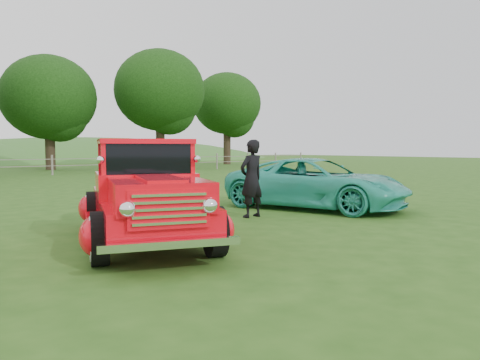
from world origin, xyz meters
TOP-DOWN VIEW (x-y plane):
  - ground at (0.00, 0.00)m, footprint 140.00×140.00m
  - tree_near_east at (5.00, 29.00)m, footprint 6.80×6.80m
  - tree_mid_east at (13.00, 27.00)m, footprint 7.20×7.20m
  - tree_far_east at (22.00, 30.00)m, footprint 6.60×6.60m
  - red_pickup at (-1.80, 0.89)m, footprint 3.38×5.28m
  - teal_sedan at (3.83, 2.00)m, footprint 3.61×5.32m
  - man at (1.46, 1.89)m, footprint 0.70×0.49m

SIDE VIEW (x-z plane):
  - ground at x=0.00m, z-range 0.00..0.00m
  - teal_sedan at x=3.83m, z-range 0.00..1.35m
  - red_pickup at x=-1.80m, z-range -0.09..1.69m
  - man at x=1.46m, z-range 0.00..1.82m
  - tree_near_east at x=5.00m, z-range 1.08..9.41m
  - tree_far_east at x=22.00m, z-range 1.43..10.29m
  - tree_mid_east at x=13.00m, z-range 1.45..10.89m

